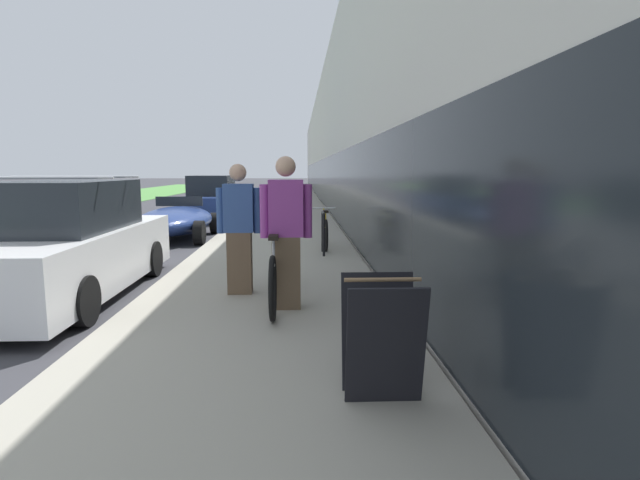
{
  "coord_description": "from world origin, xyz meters",
  "views": [
    {
      "loc": [
        5.41,
        -3.71,
        1.8
      ],
      "look_at": [
        6.18,
        14.27,
        -0.72
      ],
      "focal_mm": 28.0,
      "sensor_mm": 36.0,
      "label": 1
    }
  ],
  "objects_px": {
    "person_bystander": "(239,229)",
    "cruiser_bike_nearest": "(325,231)",
    "parked_sedan_curbside": "(64,246)",
    "sandwich_board_sign": "(382,337)",
    "bike_rack_hoop": "(323,229)",
    "person_rider": "(286,233)",
    "parked_sedan_far": "(212,200)",
    "tandem_bicycle": "(276,271)",
    "vintage_roadster_curbside": "(175,221)"
  },
  "relations": [
    {
      "from": "cruiser_bike_nearest",
      "to": "sandwich_board_sign",
      "type": "bearing_deg",
      "value": -89.66
    },
    {
      "from": "bike_rack_hoop",
      "to": "vintage_roadster_curbside",
      "type": "relative_size",
      "value": 0.21
    },
    {
      "from": "bike_rack_hoop",
      "to": "tandem_bicycle",
      "type": "bearing_deg",
      "value": -102.16
    },
    {
      "from": "bike_rack_hoop",
      "to": "sandwich_board_sign",
      "type": "relative_size",
      "value": 0.94
    },
    {
      "from": "person_rider",
      "to": "parked_sedan_far",
      "type": "distance_m",
      "value": 13.04
    },
    {
      "from": "bike_rack_hoop",
      "to": "parked_sedan_curbside",
      "type": "relative_size",
      "value": 0.18
    },
    {
      "from": "person_bystander",
      "to": "parked_sedan_curbside",
      "type": "distance_m",
      "value": 2.57
    },
    {
      "from": "tandem_bicycle",
      "to": "vintage_roadster_curbside",
      "type": "distance_m",
      "value": 7.57
    },
    {
      "from": "person_rider",
      "to": "person_bystander",
      "type": "xyz_separation_m",
      "value": [
        -0.65,
        0.76,
        -0.04
      ]
    },
    {
      "from": "tandem_bicycle",
      "to": "sandwich_board_sign",
      "type": "height_order",
      "value": "tandem_bicycle"
    },
    {
      "from": "bike_rack_hoop",
      "to": "cruiser_bike_nearest",
      "type": "bearing_deg",
      "value": 84.81
    },
    {
      "from": "tandem_bicycle",
      "to": "vintage_roadster_curbside",
      "type": "xyz_separation_m",
      "value": [
        -2.95,
        6.97,
        -0.05
      ]
    },
    {
      "from": "cruiser_bike_nearest",
      "to": "person_bystander",
      "type": "bearing_deg",
      "value": -109.0
    },
    {
      "from": "bike_rack_hoop",
      "to": "parked_sedan_curbside",
      "type": "bearing_deg",
      "value": -144.19
    },
    {
      "from": "tandem_bicycle",
      "to": "parked_sedan_far",
      "type": "height_order",
      "value": "parked_sedan_far"
    },
    {
      "from": "sandwich_board_sign",
      "to": "parked_sedan_curbside",
      "type": "height_order",
      "value": "parked_sedan_curbside"
    },
    {
      "from": "cruiser_bike_nearest",
      "to": "tandem_bicycle",
      "type": "bearing_deg",
      "value": -100.91
    },
    {
      "from": "person_bystander",
      "to": "sandwich_board_sign",
      "type": "height_order",
      "value": "person_bystander"
    },
    {
      "from": "person_bystander",
      "to": "cruiser_bike_nearest",
      "type": "distance_m",
      "value": 4.23
    },
    {
      "from": "tandem_bicycle",
      "to": "sandwich_board_sign",
      "type": "xyz_separation_m",
      "value": [
        0.9,
        -2.73,
        0.06
      ]
    },
    {
      "from": "vintage_roadster_curbside",
      "to": "parked_sedan_far",
      "type": "height_order",
      "value": "parked_sedan_far"
    },
    {
      "from": "bike_rack_hoop",
      "to": "parked_sedan_curbside",
      "type": "distance_m",
      "value": 4.7
    },
    {
      "from": "vintage_roadster_curbside",
      "to": "parked_sedan_far",
      "type": "relative_size",
      "value": 0.89
    },
    {
      "from": "sandwich_board_sign",
      "to": "vintage_roadster_curbside",
      "type": "bearing_deg",
      "value": 111.63
    },
    {
      "from": "bike_rack_hoop",
      "to": "parked_sedan_far",
      "type": "xyz_separation_m",
      "value": [
        -3.68,
        8.75,
        0.07
      ]
    },
    {
      "from": "parked_sedan_far",
      "to": "person_rider",
      "type": "bearing_deg",
      "value": -76.49
    },
    {
      "from": "bike_rack_hoop",
      "to": "sandwich_board_sign",
      "type": "xyz_separation_m",
      "value": [
        0.12,
        -6.36,
        -0.06
      ]
    },
    {
      "from": "vintage_roadster_curbside",
      "to": "parked_sedan_curbside",
      "type": "bearing_deg",
      "value": -90.77
    },
    {
      "from": "person_bystander",
      "to": "parked_sedan_far",
      "type": "relative_size",
      "value": 0.39
    },
    {
      "from": "tandem_bicycle",
      "to": "parked_sedan_curbside",
      "type": "relative_size",
      "value": 0.52
    },
    {
      "from": "vintage_roadster_curbside",
      "to": "parked_sedan_far",
      "type": "bearing_deg",
      "value": 89.5
    },
    {
      "from": "person_bystander",
      "to": "vintage_roadster_curbside",
      "type": "distance_m",
      "value": 6.96
    },
    {
      "from": "bike_rack_hoop",
      "to": "person_rider",
      "type": "bearing_deg",
      "value": -99.27
    },
    {
      "from": "sandwich_board_sign",
      "to": "parked_sedan_curbside",
      "type": "xyz_separation_m",
      "value": [
        -3.93,
        3.61,
        0.16
      ]
    },
    {
      "from": "person_rider",
      "to": "parked_sedan_curbside",
      "type": "relative_size",
      "value": 0.39
    },
    {
      "from": "sandwich_board_sign",
      "to": "parked_sedan_far",
      "type": "bearing_deg",
      "value": 104.12
    },
    {
      "from": "parked_sedan_curbside",
      "to": "bike_rack_hoop",
      "type": "bearing_deg",
      "value": 35.81
    },
    {
      "from": "person_bystander",
      "to": "vintage_roadster_curbside",
      "type": "height_order",
      "value": "person_bystander"
    },
    {
      "from": "bike_rack_hoop",
      "to": "parked_sedan_far",
      "type": "height_order",
      "value": "parked_sedan_far"
    },
    {
      "from": "parked_sedan_curbside",
      "to": "parked_sedan_far",
      "type": "distance_m",
      "value": 11.5
    },
    {
      "from": "person_rider",
      "to": "cruiser_bike_nearest",
      "type": "bearing_deg",
      "value": 81.43
    },
    {
      "from": "parked_sedan_curbside",
      "to": "person_bystander",
      "type": "bearing_deg",
      "value": -9.18
    },
    {
      "from": "person_rider",
      "to": "bike_rack_hoop",
      "type": "relative_size",
      "value": 2.17
    },
    {
      "from": "person_bystander",
      "to": "cruiser_bike_nearest",
      "type": "bearing_deg",
      "value": 71.0
    },
    {
      "from": "cruiser_bike_nearest",
      "to": "person_rider",
      "type": "bearing_deg",
      "value": -98.57
    },
    {
      "from": "parked_sedan_far",
      "to": "vintage_roadster_curbside",
      "type": "bearing_deg",
      "value": -90.5
    },
    {
      "from": "person_rider",
      "to": "vintage_roadster_curbside",
      "type": "xyz_separation_m",
      "value": [
        -3.09,
        7.26,
        -0.58
      ]
    },
    {
      "from": "tandem_bicycle",
      "to": "parked_sedan_far",
      "type": "relative_size",
      "value": 0.55
    },
    {
      "from": "tandem_bicycle",
      "to": "person_bystander",
      "type": "xyz_separation_m",
      "value": [
        -0.51,
        0.47,
        0.49
      ]
    },
    {
      "from": "parked_sedan_curbside",
      "to": "sandwich_board_sign",
      "type": "bearing_deg",
      "value": -42.57
    }
  ]
}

